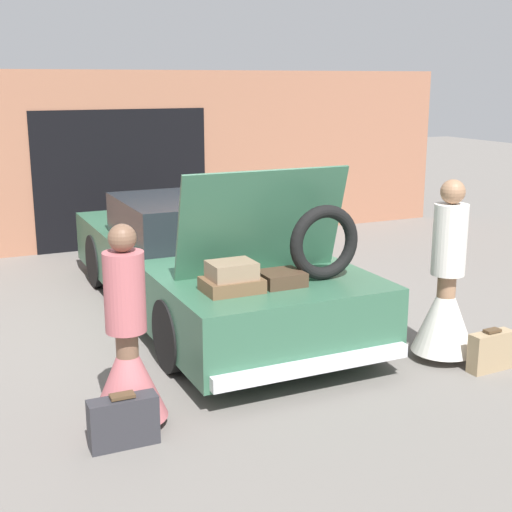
{
  "coord_description": "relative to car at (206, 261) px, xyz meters",
  "views": [
    {
      "loc": [
        -2.82,
        -7.49,
        2.65
      ],
      "look_at": [
        0.0,
        -1.39,
        0.98
      ],
      "focal_mm": 50.0,
      "sensor_mm": 36.0,
      "label": 1
    }
  ],
  "objects": [
    {
      "name": "ground_plane",
      "position": [
        -0.0,
        -0.01,
        -0.6
      ],
      "size": [
        40.0,
        40.0,
        0.0
      ],
      "primitive_type": "plane",
      "color": "slate"
    },
    {
      "name": "person_right",
      "position": [
        1.56,
        -2.34,
        0.03
      ],
      "size": [
        0.61,
        0.61,
        1.76
      ],
      "rotation": [
        0.0,
        0.0,
        1.37
      ],
      "color": "#997051",
      "rests_on": "ground_plane"
    },
    {
      "name": "suitcase_beside_left_person",
      "position": [
        -1.69,
        -2.71,
        -0.41
      ],
      "size": [
        0.52,
        0.17,
        0.41
      ],
      "color": "#2D2D33",
      "rests_on": "ground_plane"
    },
    {
      "name": "garage_wall_back",
      "position": [
        -0.0,
        3.76,
        0.79
      ],
      "size": [
        12.0,
        0.14,
        2.8
      ],
      "color": "#9E664C",
      "rests_on": "ground_plane"
    },
    {
      "name": "person_left",
      "position": [
        -1.57,
        -2.42,
        -0.03
      ],
      "size": [
        0.6,
        0.6,
        1.62
      ],
      "rotation": [
        0.0,
        0.0,
        -1.66
      ],
      "color": "brown",
      "rests_on": "ground_plane"
    },
    {
      "name": "car",
      "position": [
        0.0,
        0.0,
        0.0
      ],
      "size": [
        2.02,
        5.14,
        1.86
      ],
      "color": "#336047",
      "rests_on": "ground_plane"
    },
    {
      "name": "suitcase_beside_right_person",
      "position": [
        1.78,
        -2.76,
        -0.41
      ],
      "size": [
        0.46,
        0.17,
        0.41
      ],
      "color": "#9E8460",
      "rests_on": "ground_plane"
    }
  ]
}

